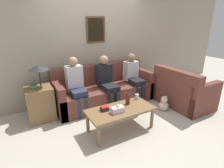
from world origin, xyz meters
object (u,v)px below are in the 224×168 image
at_px(couch_side, 182,93).
at_px(drinking_glass, 137,97).
at_px(person_right, 133,75).
at_px(coffee_table, 121,112).
at_px(wine_bottle, 128,99).
at_px(person_left, 76,84).
at_px(person_middle, 107,80).
at_px(couch_main, 105,90).
at_px(teddy_bear, 164,104).

height_order(couch_side, drinking_glass, couch_side).
bearing_deg(couch_side, person_right, 42.34).
relative_size(coffee_table, wine_bottle, 4.22).
bearing_deg(person_left, couch_side, -21.71).
height_order(drinking_glass, person_left, person_left).
relative_size(wine_bottle, person_middle, 0.25).
height_order(couch_main, couch_side, same).
height_order(couch_side, person_right, person_right).
xyz_separation_m(person_left, person_middle, (0.71, -0.04, -0.02)).
height_order(wine_bottle, person_left, person_left).
height_order(couch_main, teddy_bear, couch_main).
distance_m(person_left, teddy_bear, 1.98).
xyz_separation_m(couch_main, wine_bottle, (-0.07, -1.09, 0.22)).
bearing_deg(wine_bottle, coffee_table, -154.90).
distance_m(couch_main, person_middle, 0.37).
relative_size(couch_main, wine_bottle, 8.25).
bearing_deg(coffee_table, person_left, 113.64).
xyz_separation_m(person_middle, teddy_bear, (0.98, -0.85, -0.48)).
relative_size(couch_main, coffee_table, 1.95).
bearing_deg(couch_side, wine_bottle, 91.60).
relative_size(couch_side, teddy_bear, 3.56).
bearing_deg(person_right, teddy_bear, -75.50).
xyz_separation_m(couch_main, teddy_bear, (0.95, -1.04, -0.16)).
xyz_separation_m(couch_side, coffee_table, (-1.80, -0.15, 0.05)).
height_order(coffee_table, person_left, person_left).
relative_size(couch_main, teddy_bear, 6.90).
relative_size(drinking_glass, person_middle, 0.08).
bearing_deg(couch_side, drinking_glass, 87.29).
bearing_deg(wine_bottle, couch_side, 1.60).
height_order(coffee_table, drinking_glass, drinking_glass).
distance_m(coffee_table, drinking_glass, 0.56).
bearing_deg(teddy_bear, couch_main, 132.28).
distance_m(drinking_glass, person_left, 1.30).
bearing_deg(coffee_table, couch_side, 4.63).
distance_m(drinking_glass, teddy_bear, 0.79).
relative_size(couch_main, person_middle, 2.03).
bearing_deg(wine_bottle, person_middle, 87.68).
xyz_separation_m(couch_main, person_right, (0.72, -0.18, 0.32)).
distance_m(coffee_table, wine_bottle, 0.29).
bearing_deg(couch_main, person_middle, -99.84).
bearing_deg(drinking_glass, person_middle, 107.98).
bearing_deg(couch_main, couch_side, -34.62).
bearing_deg(drinking_glass, person_left, 139.17).
bearing_deg(person_right, wine_bottle, -130.86).
bearing_deg(teddy_bear, drinking_glass, 175.64).
height_order(person_middle, person_right, person_middle).
relative_size(couch_side, drinking_glass, 12.42).
xyz_separation_m(coffee_table, wine_bottle, (0.22, 0.10, 0.16)).
bearing_deg(couch_side, person_left, 68.29).
distance_m(couch_side, person_middle, 1.80).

